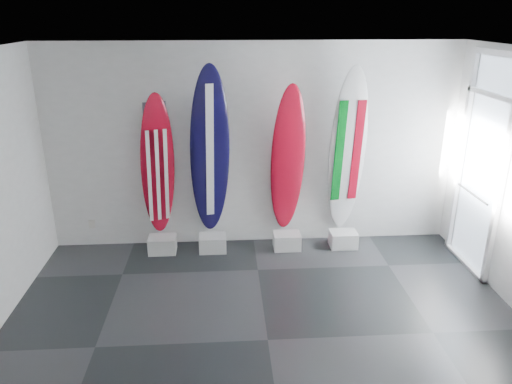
{
  "coord_description": "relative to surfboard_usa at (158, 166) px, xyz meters",
  "views": [
    {
      "loc": [
        -0.43,
        -4.41,
        3.36
      ],
      "look_at": [
        -0.03,
        1.4,
        1.21
      ],
      "focal_mm": 34.26,
      "sensor_mm": 36.0,
      "label": 1
    }
  ],
  "objects": [
    {
      "name": "floor",
      "position": [
        1.37,
        -2.28,
        -1.3
      ],
      "size": [
        6.0,
        6.0,
        0.0
      ],
      "primitive_type": "plane",
      "color": "black",
      "rests_on": "ground"
    },
    {
      "name": "ceiling",
      "position": [
        1.37,
        -2.28,
        1.7
      ],
      "size": [
        6.0,
        6.0,
        0.0
      ],
      "primitive_type": "plane",
      "rotation": [
        3.14,
        0.0,
        0.0
      ],
      "color": "white",
      "rests_on": "wall_back"
    },
    {
      "name": "wall_back",
      "position": [
        1.37,
        0.22,
        0.2
      ],
      "size": [
        6.0,
        0.0,
        6.0
      ],
      "primitive_type": "plane",
      "rotation": [
        1.57,
        0.0,
        0.0
      ],
      "color": "silver",
      "rests_on": "ground"
    },
    {
      "name": "display_block_usa",
      "position": [
        0.0,
        -0.1,
        -1.18
      ],
      "size": [
        0.4,
        0.3,
        0.24
      ],
      "primitive_type": "cube",
      "color": "silver",
      "rests_on": "floor"
    },
    {
      "name": "surfboard_usa",
      "position": [
        0.0,
        0.0,
        0.0
      ],
      "size": [
        0.57,
        0.48,
        2.14
      ],
      "primitive_type": "ellipsoid",
      "rotation": [
        0.12,
        0.0,
        0.34
      ],
      "color": "maroon",
      "rests_on": "display_block_usa"
    },
    {
      "name": "display_block_navy",
      "position": [
        0.74,
        -0.1,
        -1.18
      ],
      "size": [
        0.4,
        0.3,
        0.24
      ],
      "primitive_type": "cube",
      "color": "silver",
      "rests_on": "floor"
    },
    {
      "name": "surfboard_navy",
      "position": [
        0.74,
        0.0,
        0.19
      ],
      "size": [
        0.64,
        0.49,
        2.51
      ],
      "primitive_type": "ellipsoid",
      "rotation": [
        0.12,
        0.0,
        0.22
      ],
      "color": "black",
      "rests_on": "display_block_navy"
    },
    {
      "name": "display_block_swiss",
      "position": [
        1.86,
        -0.1,
        -1.18
      ],
      "size": [
        0.4,
        0.3,
        0.24
      ],
      "primitive_type": "cube",
      "color": "silver",
      "rests_on": "floor"
    },
    {
      "name": "surfboard_swiss",
      "position": [
        1.86,
        0.0,
        0.05
      ],
      "size": [
        0.56,
        0.43,
        2.24
      ],
      "primitive_type": "ellipsoid",
      "rotation": [
        0.12,
        0.0,
        0.16
      ],
      "color": "maroon",
      "rests_on": "display_block_swiss"
    },
    {
      "name": "display_block_italy",
      "position": [
        2.72,
        -0.1,
        -1.18
      ],
      "size": [
        0.4,
        0.3,
        0.24
      ],
      "primitive_type": "cube",
      "color": "silver",
      "rests_on": "floor"
    },
    {
      "name": "surfboard_italy",
      "position": [
        2.72,
        0.0,
        0.17
      ],
      "size": [
        0.6,
        0.39,
        2.47
      ],
      "primitive_type": "ellipsoid",
      "rotation": [
        0.1,
        0.0,
        0.14
      ],
      "color": "silver",
      "rests_on": "display_block_italy"
    },
    {
      "name": "wall_outlet",
      "position": [
        -1.08,
        0.2,
        -0.95
      ],
      "size": [
        0.09,
        0.02,
        0.13
      ],
      "primitive_type": "cube",
      "color": "silver",
      "rests_on": "wall_back"
    },
    {
      "name": "glass_door",
      "position": [
        4.34,
        -0.73,
        0.12
      ],
      "size": [
        0.12,
        1.16,
        2.85
      ],
      "primitive_type": null,
      "color": "white",
      "rests_on": "floor"
    }
  ]
}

